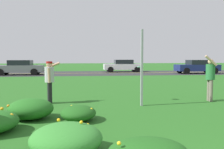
# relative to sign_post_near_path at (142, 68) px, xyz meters

# --- Properties ---
(ground_plane) EXTENTS (120.00, 120.00, 0.00)m
(ground_plane) POSITION_rel_sign_post_near_path_xyz_m (-0.56, 5.73, -1.33)
(ground_plane) COLOR #26601E
(highway_strip) EXTENTS (120.00, 8.25, 0.01)m
(highway_strip) POSITION_rel_sign_post_near_path_xyz_m (-0.56, 18.09, -1.32)
(highway_strip) COLOR #2D2D30
(highway_strip) RESTS_ON ground
(highway_center_stripe) EXTENTS (120.00, 0.16, 0.00)m
(highway_center_stripe) POSITION_rel_sign_post_near_path_xyz_m (-0.56, 18.09, -1.32)
(highway_center_stripe) COLOR yellow
(highway_center_stripe) RESTS_ON ground
(daylily_clump_mid_left) EXTENTS (0.95, 1.02, 0.40)m
(daylily_clump_mid_left) POSITION_rel_sign_post_near_path_xyz_m (-2.16, -1.75, -1.13)
(daylily_clump_mid_left) COLOR #1E5619
(daylily_clump_mid_left) RESTS_ON ground
(daylily_clump_mid_center) EXTENTS (1.22, 1.13, 0.57)m
(daylily_clump_mid_center) POSITION_rel_sign_post_near_path_xyz_m (-3.46, -1.44, -1.04)
(daylily_clump_mid_center) COLOR #23661E
(daylily_clump_mid_center) RESTS_ON ground
(daylily_clump_front_right) EXTENTS (1.27, 1.24, 0.56)m
(daylily_clump_front_right) POSITION_rel_sign_post_near_path_xyz_m (-2.33, -3.97, -1.06)
(daylily_clump_front_right) COLOR #337F2D
(daylily_clump_front_right) RESTS_ON ground
(sign_post_near_path) EXTENTS (0.07, 0.10, 2.65)m
(sign_post_near_path) POSITION_rel_sign_post_near_path_xyz_m (0.00, 0.00, 0.00)
(sign_post_near_path) COLOR #93969B
(sign_post_near_path) RESTS_ON ground
(person_thrower_red_cap_gray_shirt) EXTENTS (0.54, 0.49, 1.55)m
(person_thrower_red_cap_gray_shirt) POSITION_rel_sign_post_near_path_xyz_m (-3.24, 0.82, -0.38)
(person_thrower_red_cap_gray_shirt) COLOR #B2B2B7
(person_thrower_red_cap_gray_shirt) RESTS_ON ground
(person_catcher_green_shirt) EXTENTS (0.51, 0.49, 1.78)m
(person_catcher_green_shirt) POSITION_rel_sign_post_near_path_xyz_m (2.84, 0.57, -0.34)
(person_catcher_green_shirt) COLOR #287038
(person_catcher_green_shirt) RESTS_ON ground
(frisbee_pale_blue) EXTENTS (0.25, 0.24, 0.09)m
(frisbee_pale_blue) POSITION_rel_sign_post_near_path_xyz_m (0.16, 0.88, 0.01)
(frisbee_pale_blue) COLOR #ADD6E5
(car_navy_leftmost) EXTENTS (4.50, 2.00, 1.45)m
(car_navy_leftmost) POSITION_rel_sign_post_near_path_xyz_m (10.11, 16.23, -0.59)
(car_navy_leftmost) COLOR navy
(car_navy_leftmost) RESTS_ON ground
(car_white_center_left) EXTENTS (4.50, 2.00, 1.45)m
(car_white_center_left) POSITION_rel_sign_post_near_path_xyz_m (2.67, 19.95, -0.59)
(car_white_center_left) COLOR silver
(car_white_center_left) RESTS_ON ground
(car_gray_center_right) EXTENTS (4.50, 2.00, 1.45)m
(car_gray_center_right) POSITION_rel_sign_post_near_path_xyz_m (-8.19, 16.23, -0.59)
(car_gray_center_right) COLOR slate
(car_gray_center_right) RESTS_ON ground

